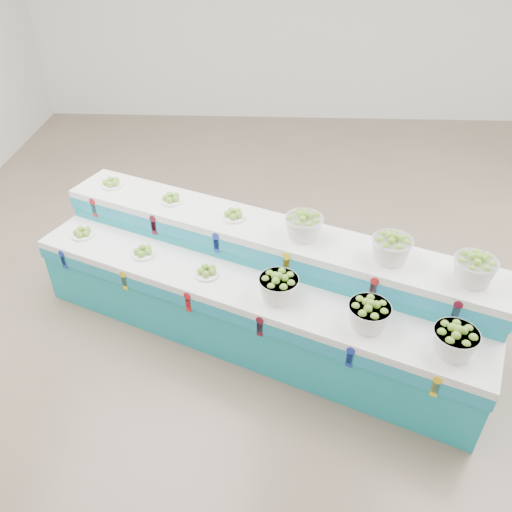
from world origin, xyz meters
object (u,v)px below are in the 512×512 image
display_stand (256,287)px  plate_upper_mid (171,198)px  basket_upper_right (474,268)px  basket_lower_left (279,286)px

display_stand → plate_upper_mid: bearing=165.9°
display_stand → basket_upper_right: bearing=8.5°
basket_lower_left → basket_upper_right: basket_upper_right is taller
basket_lower_left → plate_upper_mid: 1.50m
display_stand → plate_upper_mid: plate_upper_mid is taller
basket_lower_left → basket_upper_right: 1.54m
display_stand → basket_lower_left: size_ratio=12.74×
basket_lower_left → basket_upper_right: bearing=-3.0°
plate_upper_mid → basket_upper_right: (2.58, -1.11, 0.07)m
basket_upper_right → basket_lower_left: bearing=177.0°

